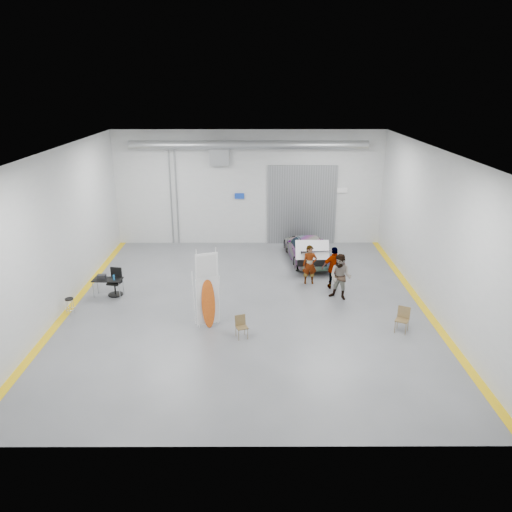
{
  "coord_description": "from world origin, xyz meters",
  "views": [
    {
      "loc": [
        0.3,
        -17.78,
        8.31
      ],
      "look_at": [
        0.35,
        1.56,
        1.5
      ],
      "focal_mm": 35.0,
      "sensor_mm": 36.0,
      "label": 1
    }
  ],
  "objects_px": {
    "folding_chair_near": "(242,331)",
    "office_chair": "(115,284)",
    "surfboard_display": "(205,296)",
    "person_a": "(310,265)",
    "shop_stool": "(70,306)",
    "person_b": "(340,277)",
    "work_table": "(106,279)",
    "sedan_car": "(308,248)",
    "folding_chair_far": "(401,325)",
    "person_c": "(334,268)"
  },
  "relations": [
    {
      "from": "person_c",
      "to": "folding_chair_far",
      "type": "bearing_deg",
      "value": 109.94
    },
    {
      "from": "office_chair",
      "to": "folding_chair_far",
      "type": "bearing_deg",
      "value": -5.74
    },
    {
      "from": "work_table",
      "to": "sedan_car",
      "type": "bearing_deg",
      "value": 26.19
    },
    {
      "from": "person_a",
      "to": "person_c",
      "type": "bearing_deg",
      "value": -29.78
    },
    {
      "from": "office_chair",
      "to": "shop_stool",
      "type": "bearing_deg",
      "value": -113.04
    },
    {
      "from": "folding_chair_near",
      "to": "person_b",
      "type": "bearing_deg",
      "value": 20.56
    },
    {
      "from": "surfboard_display",
      "to": "folding_chair_far",
      "type": "xyz_separation_m",
      "value": [
        6.85,
        -0.41,
        -0.91
      ]
    },
    {
      "from": "surfboard_display",
      "to": "folding_chair_near",
      "type": "relative_size",
      "value": 3.74
    },
    {
      "from": "person_c",
      "to": "office_chair",
      "type": "bearing_deg",
      "value": -0.21
    },
    {
      "from": "sedan_car",
      "to": "folding_chair_far",
      "type": "relative_size",
      "value": 4.9
    },
    {
      "from": "sedan_car",
      "to": "work_table",
      "type": "bearing_deg",
      "value": 19.72
    },
    {
      "from": "person_a",
      "to": "surfboard_display",
      "type": "distance_m",
      "value": 5.77
    },
    {
      "from": "work_table",
      "to": "folding_chair_far",
      "type": "bearing_deg",
      "value": -15.69
    },
    {
      "from": "person_a",
      "to": "folding_chair_near",
      "type": "distance_m",
      "value": 5.64
    },
    {
      "from": "sedan_car",
      "to": "person_c",
      "type": "bearing_deg",
      "value": 96.14
    },
    {
      "from": "person_b",
      "to": "surfboard_display",
      "type": "distance_m",
      "value": 5.69
    },
    {
      "from": "folding_chair_far",
      "to": "person_a",
      "type": "bearing_deg",
      "value": 150.14
    },
    {
      "from": "person_c",
      "to": "folding_chair_near",
      "type": "bearing_deg",
      "value": 44.41
    },
    {
      "from": "work_table",
      "to": "folding_chair_near",
      "type": "bearing_deg",
      "value": -32.35
    },
    {
      "from": "person_a",
      "to": "office_chair",
      "type": "height_order",
      "value": "person_a"
    },
    {
      "from": "person_a",
      "to": "shop_stool",
      "type": "height_order",
      "value": "person_a"
    },
    {
      "from": "sedan_car",
      "to": "office_chair",
      "type": "height_order",
      "value": "sedan_car"
    },
    {
      "from": "person_c",
      "to": "folding_chair_near",
      "type": "height_order",
      "value": "person_c"
    },
    {
      "from": "sedan_car",
      "to": "person_a",
      "type": "bearing_deg",
      "value": 79.48
    },
    {
      "from": "shop_stool",
      "to": "office_chair",
      "type": "xyz_separation_m",
      "value": [
        1.23,
        1.82,
        0.17
      ]
    },
    {
      "from": "sedan_car",
      "to": "person_c",
      "type": "distance_m",
      "value": 3.52
    },
    {
      "from": "folding_chair_near",
      "to": "office_chair",
      "type": "height_order",
      "value": "office_chair"
    },
    {
      "from": "person_b",
      "to": "shop_stool",
      "type": "bearing_deg",
      "value": -143.19
    },
    {
      "from": "sedan_car",
      "to": "person_c",
      "type": "relative_size",
      "value": 2.41
    },
    {
      "from": "person_c",
      "to": "shop_stool",
      "type": "xyz_separation_m",
      "value": [
        -10.27,
        -2.5,
        -0.59
      ]
    },
    {
      "from": "person_b",
      "to": "person_c",
      "type": "xyz_separation_m",
      "value": [
        -0.08,
        1.1,
        -0.03
      ]
    },
    {
      "from": "sedan_car",
      "to": "folding_chair_far",
      "type": "bearing_deg",
      "value": 102.67
    },
    {
      "from": "person_a",
      "to": "sedan_car",
      "type": "bearing_deg",
      "value": 84.6
    },
    {
      "from": "folding_chair_far",
      "to": "work_table",
      "type": "relative_size",
      "value": 0.75
    },
    {
      "from": "person_c",
      "to": "folding_chair_far",
      "type": "relative_size",
      "value": 2.03
    },
    {
      "from": "surfboard_display",
      "to": "work_table",
      "type": "bearing_deg",
      "value": 127.4
    },
    {
      "from": "person_b",
      "to": "shop_stool",
      "type": "distance_m",
      "value": 10.46
    },
    {
      "from": "person_b",
      "to": "person_a",
      "type": "bearing_deg",
      "value": 152.0
    },
    {
      "from": "person_a",
      "to": "person_b",
      "type": "distance_m",
      "value": 1.94
    },
    {
      "from": "folding_chair_near",
      "to": "office_chair",
      "type": "bearing_deg",
      "value": 125.82
    },
    {
      "from": "office_chair",
      "to": "person_a",
      "type": "bearing_deg",
      "value": 19.46
    },
    {
      "from": "folding_chair_far",
      "to": "office_chair",
      "type": "xyz_separation_m",
      "value": [
        -10.83,
        3.25,
        0.21
      ]
    },
    {
      "from": "work_table",
      "to": "office_chair",
      "type": "relative_size",
      "value": 1.07
    },
    {
      "from": "sedan_car",
      "to": "work_table",
      "type": "relative_size",
      "value": 3.66
    },
    {
      "from": "folding_chair_near",
      "to": "person_a",
      "type": "bearing_deg",
      "value": 40.58
    },
    {
      "from": "sedan_car",
      "to": "work_table",
      "type": "distance_m",
      "value": 9.57
    },
    {
      "from": "person_a",
      "to": "folding_chair_near",
      "type": "xyz_separation_m",
      "value": [
        -2.81,
        -4.86,
        -0.61
      ]
    },
    {
      "from": "surfboard_display",
      "to": "shop_stool",
      "type": "xyz_separation_m",
      "value": [
        -5.21,
        1.03,
        -0.87
      ]
    },
    {
      "from": "surfboard_display",
      "to": "office_chair",
      "type": "xyz_separation_m",
      "value": [
        -3.98,
        2.84,
        -0.7
      ]
    },
    {
      "from": "person_b",
      "to": "surfboard_display",
      "type": "bearing_deg",
      "value": -125.63
    }
  ]
}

